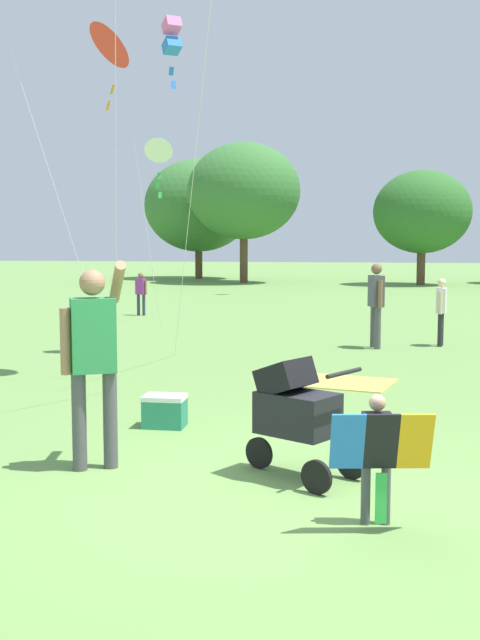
# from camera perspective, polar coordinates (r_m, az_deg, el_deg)

# --- Properties ---
(ground_plane) EXTENTS (120.00, 120.00, 0.00)m
(ground_plane) POSITION_cam_1_polar(r_m,az_deg,el_deg) (6.60, 2.64, -12.15)
(ground_plane) COLOR #668E47
(treeline_distant) EXTENTS (28.12, 8.01, 6.27)m
(treeline_distant) POSITION_cam_1_polar(r_m,az_deg,el_deg) (36.77, 6.93, 8.32)
(treeline_distant) COLOR brown
(treeline_distant) RESTS_ON ground
(child_with_butterfly_kite) EXTENTS (0.72, 0.39, 0.95)m
(child_with_butterfly_kite) POSITION_cam_1_polar(r_m,az_deg,el_deg) (5.75, 9.87, -9.01)
(child_with_butterfly_kite) COLOR #4C4C51
(child_with_butterfly_kite) RESTS_ON ground
(person_adult_flyer) EXTENTS (0.57, 0.68, 1.85)m
(person_adult_flyer) POSITION_cam_1_polar(r_m,az_deg,el_deg) (7.07, -10.50, -2.12)
(person_adult_flyer) COLOR #4C4C51
(person_adult_flyer) RESTS_ON ground
(stroller) EXTENTS (1.08, 0.86, 1.03)m
(stroller) POSITION_cam_1_polar(r_m,az_deg,el_deg) (6.80, 4.02, -6.30)
(stroller) COLOR black
(stroller) RESTS_ON ground
(kite_orange_delta) EXTENTS (1.57, 3.62, 5.72)m
(kite_orange_delta) POSITION_cam_1_polar(r_m,az_deg,el_deg) (14.10, -4.90, 19.53)
(kite_orange_delta) COLOR pink
(kite_orange_delta) RESTS_ON ground
(kite_green_novelty) EXTENTS (0.81, 3.77, 4.30)m
(kite_green_novelty) POSITION_cam_1_polar(r_m,az_deg,el_deg) (18.41, -5.88, 11.90)
(kite_green_novelty) COLOR white
(kite_green_novelty) RESTS_ON ground
(kite_blue_high) EXTENTS (1.51, 1.47, 5.06)m
(kite_blue_high) POSITION_cam_1_polar(r_m,az_deg,el_deg) (11.99, -9.36, 18.79)
(kite_blue_high) COLOR red
(kite_blue_high) RESTS_ON ground
(person_red_shirt) EXTENTS (0.31, 0.48, 1.57)m
(person_red_shirt) POSITION_cam_1_polar(r_m,az_deg,el_deg) (14.86, 9.75, 1.54)
(person_red_shirt) COLOR #4C4C51
(person_red_shirt) RESTS_ON ground
(person_sitting_far) EXTENTS (0.22, 0.41, 1.28)m
(person_sitting_far) POSITION_cam_1_polar(r_m,az_deg,el_deg) (15.44, 14.26, 0.96)
(person_sitting_far) COLOR #232328
(person_sitting_far) RESTS_ON ground
(person_couple_left) EXTENTS (0.34, 0.23, 1.13)m
(person_couple_left) POSITION_cam_1_polar(r_m,az_deg,el_deg) (21.04, -7.13, 2.14)
(person_couple_left) COLOR #33384C
(person_couple_left) RESTS_ON ground
(picnic_blanket) EXTENTS (1.54, 1.39, 0.02)m
(picnic_blanket) POSITION_cam_1_polar(r_m,az_deg,el_deg) (11.33, 7.52, -4.47)
(picnic_blanket) COLOR gold
(picnic_blanket) RESTS_ON ground
(cooler_box) EXTENTS (0.45, 0.33, 0.35)m
(cooler_box) POSITION_cam_1_polar(r_m,az_deg,el_deg) (8.69, -5.43, -6.53)
(cooler_box) COLOR #288466
(cooler_box) RESTS_ON ground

